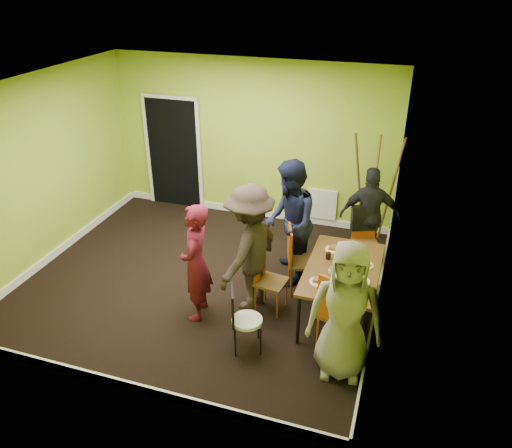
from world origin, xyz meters
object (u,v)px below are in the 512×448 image
(chair_left_far, at_px, (297,256))
(chair_back_end, at_px, (365,225))
(person_left_near, at_px, (250,249))
(chair_left_near, at_px, (266,275))
(person_left_far, at_px, (289,223))
(dining_table, at_px, (343,271))
(easel, at_px, (374,192))
(orange_bottle, at_px, (344,257))
(person_standing, at_px, (196,263))
(chair_front_end, at_px, (338,310))
(blue_bottle, at_px, (359,279))
(chair_bentwood, at_px, (242,316))
(person_back_end, at_px, (370,216))
(thermos, at_px, (344,261))
(person_front_end, at_px, (345,312))

(chair_left_far, relative_size, chair_back_end, 1.04)
(person_left_near, bearing_deg, chair_left_far, 150.42)
(chair_left_near, distance_m, person_left_far, 0.87)
(dining_table, bearing_deg, easel, 85.89)
(orange_bottle, height_order, person_standing, person_standing)
(chair_back_end, bearing_deg, person_left_near, 27.72)
(chair_front_end, bearing_deg, blue_bottle, 81.72)
(chair_left_near, height_order, person_left_far, person_left_far)
(chair_front_end, distance_m, chair_bentwood, 1.12)
(easel, height_order, person_back_end, easel)
(chair_left_near, distance_m, easel, 2.44)
(person_left_far, bearing_deg, person_left_near, -41.07)
(chair_left_far, relative_size, thermos, 4.54)
(dining_table, relative_size, person_left_near, 0.85)
(chair_back_end, height_order, person_left_far, person_left_far)
(chair_left_far, relative_size, chair_left_near, 1.09)
(person_left_near, bearing_deg, easel, 162.21)
(dining_table, bearing_deg, thermos, -68.21)
(chair_back_end, height_order, orange_bottle, chair_back_end)
(thermos, xyz_separation_m, person_standing, (-1.78, -0.52, -0.06))
(chair_bentwood, bearing_deg, thermos, 110.63)
(person_back_end, height_order, person_front_end, person_front_end)
(person_left_far, bearing_deg, chair_left_near, -26.23)
(chair_back_end, xyz_separation_m, chair_bentwood, (-1.11, -2.37, -0.20))
(easel, xyz_separation_m, blue_bottle, (0.09, -2.36, -0.09))
(chair_left_far, bearing_deg, orange_bottle, 51.13)
(chair_back_end, xyz_separation_m, person_back_end, (0.05, 0.14, 0.09))
(dining_table, bearing_deg, chair_left_near, -173.38)
(chair_back_end, xyz_separation_m, chair_front_end, (-0.03, -2.08, -0.06))
(chair_front_end, distance_m, thermos, 0.72)
(chair_bentwood, relative_size, thermos, 3.88)
(chair_bentwood, distance_m, person_left_near, 0.95)
(chair_front_end, bearing_deg, chair_left_far, 141.02)
(orange_bottle, bearing_deg, easel, 84.79)
(blue_bottle, distance_m, person_front_end, 0.65)
(dining_table, relative_size, chair_bentwood, 1.77)
(chair_left_near, relative_size, person_left_far, 0.50)
(dining_table, distance_m, person_left_far, 1.11)
(blue_bottle, bearing_deg, orange_bottle, 116.15)
(easel, distance_m, orange_bottle, 1.85)
(chair_left_near, distance_m, orange_bottle, 1.03)
(easel, bearing_deg, person_left_near, -121.90)
(chair_back_end, bearing_deg, easel, -115.83)
(easel, distance_m, person_standing, 3.19)
(chair_back_end, distance_m, person_left_far, 1.25)
(orange_bottle, bearing_deg, person_left_far, 151.00)
(orange_bottle, distance_m, person_standing, 1.89)
(chair_left_far, distance_m, person_left_far, 0.47)
(chair_back_end, bearing_deg, orange_bottle, 62.13)
(person_left_near, height_order, person_back_end, person_left_near)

